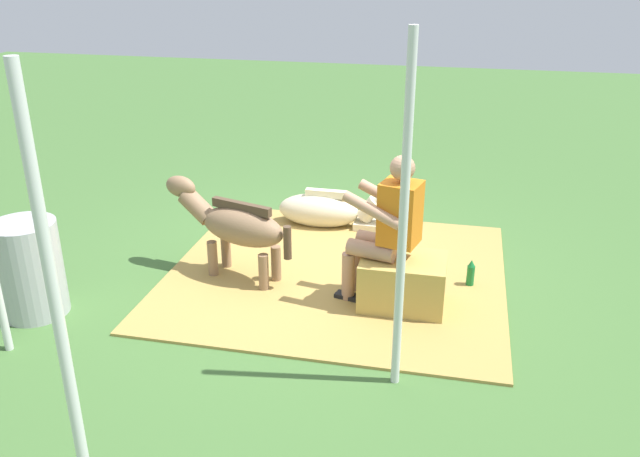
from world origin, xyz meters
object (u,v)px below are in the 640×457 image
at_px(person_seated, 386,225).
at_px(soda_bottle, 471,274).
at_px(hay_bale, 403,283).
at_px(water_barrel, 30,269).
at_px(tent_pole_left, 403,223).
at_px(tent_pole_mid, 58,318).
at_px(pony_standing, 234,225).
at_px(pony_lying, 328,210).

xyz_separation_m(person_seated, soda_bottle, (-0.72, -0.45, -0.60)).
bearing_deg(hay_bale, person_seated, -9.80).
xyz_separation_m(water_barrel, tent_pole_left, (-3.02, 0.31, 0.80)).
bearing_deg(tent_pole_mid, tent_pole_left, -133.99).
relative_size(hay_bale, person_seated, 0.53).
relative_size(water_barrel, tent_pole_mid, 0.33).
height_order(person_seated, pony_standing, person_seated).
bearing_deg(pony_lying, hay_bale, 121.72).
height_order(soda_bottle, tent_pole_mid, tent_pole_mid).
relative_size(person_seated, pony_standing, 1.01).
xyz_separation_m(pony_standing, water_barrel, (1.42, 0.97, -0.12)).
bearing_deg(soda_bottle, pony_lying, -35.50).
distance_m(person_seated, tent_pole_left, 1.21).
distance_m(hay_bale, pony_standing, 1.58).
height_order(hay_bale, soda_bottle, hay_bale).
bearing_deg(hay_bale, water_barrel, 14.24).
bearing_deg(tent_pole_mid, soda_bottle, -122.65).
xyz_separation_m(pony_lying, tent_pole_mid, (0.43, 4.14, 1.01)).
relative_size(pony_lying, water_barrel, 1.66).
height_order(person_seated, tent_pole_left, tent_pole_left).
bearing_deg(hay_bale, soda_bottle, -139.45).
relative_size(pony_standing, pony_lying, 0.98).
bearing_deg(tent_pole_left, pony_standing, -38.51).
height_order(tent_pole_left, tent_pole_mid, same).
xyz_separation_m(pony_lying, tent_pole_left, (-1.03, 2.63, 1.01)).
bearing_deg(person_seated, soda_bottle, -147.85).
xyz_separation_m(pony_standing, tent_pole_mid, (-0.14, 2.79, 0.68)).
bearing_deg(soda_bottle, tent_pole_mid, 57.35).
xyz_separation_m(hay_bale, person_seated, (0.16, -0.03, 0.50)).
height_order(hay_bale, person_seated, person_seated).
height_order(hay_bale, pony_standing, pony_standing).
distance_m(person_seated, soda_bottle, 1.04).
xyz_separation_m(pony_standing, tent_pole_left, (-1.60, 1.28, 0.68)).
bearing_deg(hay_bale, pony_standing, -7.97).
distance_m(hay_bale, soda_bottle, 0.74).
bearing_deg(tent_pole_mid, water_barrel, -49.46).
relative_size(pony_lying, soda_bottle, 4.97).
bearing_deg(water_barrel, tent_pole_left, 174.13).
bearing_deg(water_barrel, person_seated, -164.46).
bearing_deg(pony_lying, tent_pole_mid, 84.13).
bearing_deg(pony_standing, tent_pole_mid, 92.95).
bearing_deg(person_seated, pony_standing, -7.76).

